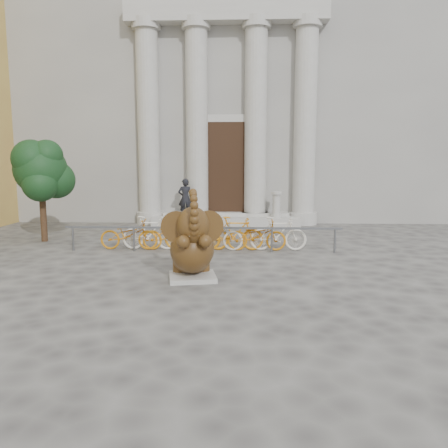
{
  "coord_description": "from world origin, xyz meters",
  "views": [
    {
      "loc": [
        0.6,
        -8.38,
        2.59
      ],
      "look_at": [
        0.21,
        2.02,
        1.1
      ],
      "focal_mm": 35.0,
      "sensor_mm": 36.0,
      "label": 1
    }
  ],
  "objects_px": {
    "pedestrian": "(185,198)",
    "tree": "(41,171)",
    "bike_rack": "(203,233)",
    "elephant_statue": "(192,247)"
  },
  "relations": [
    {
      "from": "bike_rack",
      "to": "elephant_statue",
      "type": "bearing_deg",
      "value": -88.98
    },
    {
      "from": "tree",
      "to": "elephant_statue",
      "type": "bearing_deg",
      "value": -40.1
    },
    {
      "from": "elephant_statue",
      "to": "tree",
      "type": "height_order",
      "value": "tree"
    },
    {
      "from": "bike_rack",
      "to": "tree",
      "type": "bearing_deg",
      "value": 167.07
    },
    {
      "from": "tree",
      "to": "bike_rack",
      "type": "bearing_deg",
      "value": -12.93
    },
    {
      "from": "tree",
      "to": "pedestrian",
      "type": "bearing_deg",
      "value": 40.66
    },
    {
      "from": "bike_rack",
      "to": "tree",
      "type": "xyz_separation_m",
      "value": [
        -5.28,
        1.21,
        1.79
      ]
    },
    {
      "from": "elephant_statue",
      "to": "pedestrian",
      "type": "height_order",
      "value": "elephant_statue"
    },
    {
      "from": "pedestrian",
      "to": "tree",
      "type": "bearing_deg",
      "value": 30.61
    },
    {
      "from": "bike_rack",
      "to": "pedestrian",
      "type": "xyz_separation_m",
      "value": [
        -1.11,
        4.79,
        0.64
      ]
    }
  ]
}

